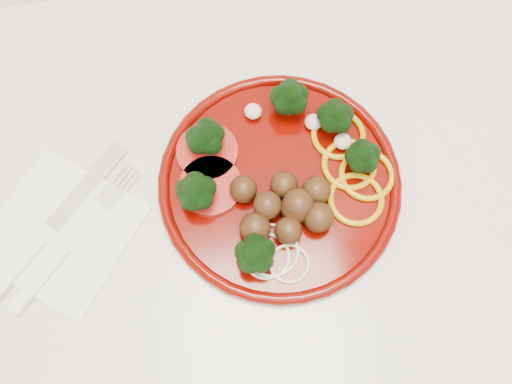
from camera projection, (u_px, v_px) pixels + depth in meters
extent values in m
cube|color=silver|center=(326.00, 251.00, 1.13)|extent=(2.40, 0.60, 0.87)
cube|color=beige|center=(368.00, 165.00, 0.71)|extent=(2.40, 0.60, 0.03)
cylinder|color=#4D0400|center=(279.00, 184.00, 0.68)|extent=(0.29, 0.29, 0.01)
torus|color=#4D0400|center=(280.00, 182.00, 0.67)|extent=(0.29, 0.29, 0.01)
sphere|color=#422510|center=(284.00, 185.00, 0.65)|extent=(0.03, 0.03, 0.03)
sphere|color=#422510|center=(316.00, 190.00, 0.65)|extent=(0.03, 0.03, 0.03)
sphere|color=#422510|center=(318.00, 217.00, 0.64)|extent=(0.03, 0.03, 0.03)
sphere|color=#422510|center=(267.00, 207.00, 0.64)|extent=(0.03, 0.03, 0.03)
sphere|color=#422510|center=(298.00, 206.00, 0.64)|extent=(0.03, 0.03, 0.03)
sphere|color=#422510|center=(255.00, 228.00, 0.64)|extent=(0.03, 0.03, 0.03)
sphere|color=#422510|center=(288.00, 230.00, 0.63)|extent=(0.03, 0.03, 0.03)
sphere|color=#422510|center=(243.00, 189.00, 0.65)|extent=(0.03, 0.03, 0.03)
sphere|color=#422510|center=(296.00, 208.00, 0.64)|extent=(0.03, 0.03, 0.03)
torus|color=#B57F06|center=(349.00, 164.00, 0.68)|extent=(0.07, 0.07, 0.01)
torus|color=#B57F06|center=(356.00, 199.00, 0.66)|extent=(0.07, 0.07, 0.01)
torus|color=#B57F06|center=(338.00, 135.00, 0.69)|extent=(0.07, 0.07, 0.01)
torus|color=#B57F06|center=(367.00, 175.00, 0.67)|extent=(0.07, 0.07, 0.01)
cylinder|color=#720A07|center=(207.00, 152.00, 0.68)|extent=(0.07, 0.07, 0.01)
cylinder|color=#720A07|center=(211.00, 186.00, 0.67)|extent=(0.07, 0.07, 0.01)
torus|color=beige|center=(266.00, 256.00, 0.64)|extent=(0.05, 0.05, 0.00)
torus|color=beige|center=(289.00, 263.00, 0.64)|extent=(0.05, 0.05, 0.00)
torus|color=beige|center=(272.00, 250.00, 0.64)|extent=(0.06, 0.06, 0.00)
ellipsoid|color=#C6B793|center=(313.00, 122.00, 0.69)|extent=(0.02, 0.02, 0.01)
ellipsoid|color=#C6B793|center=(253.00, 112.00, 0.69)|extent=(0.02, 0.02, 0.01)
ellipsoid|color=#C6B793|center=(343.00, 142.00, 0.68)|extent=(0.02, 0.02, 0.01)
cube|color=white|center=(61.00, 232.00, 0.66)|extent=(0.22, 0.22, 0.00)
cube|color=silver|center=(87.00, 186.00, 0.68)|extent=(0.10, 0.10, 0.00)
cube|color=white|center=(13.00, 271.00, 0.64)|extent=(0.08, 0.08, 0.01)
cube|color=white|center=(40.00, 279.00, 0.64)|extent=(0.07, 0.07, 0.01)
cube|color=silver|center=(110.00, 196.00, 0.67)|extent=(0.04, 0.04, 0.00)
cube|color=silver|center=(132.00, 183.00, 0.68)|extent=(0.03, 0.03, 0.00)
cube|color=silver|center=(127.00, 180.00, 0.68)|extent=(0.03, 0.03, 0.00)
cube|color=silver|center=(123.00, 177.00, 0.68)|extent=(0.03, 0.03, 0.00)
cube|color=silver|center=(119.00, 174.00, 0.68)|extent=(0.03, 0.03, 0.00)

